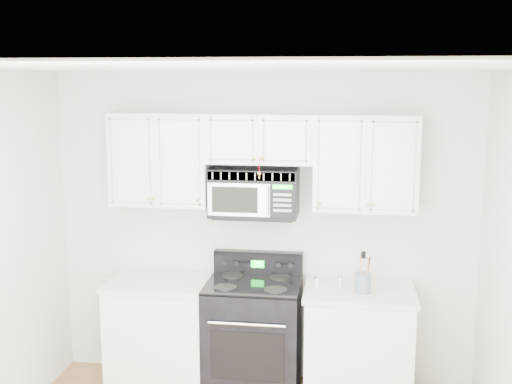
# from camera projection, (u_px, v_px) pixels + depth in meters

# --- Properties ---
(room) EXTENTS (3.51, 3.51, 2.61)m
(room) POSITION_uv_depth(u_px,v_px,m) (223.00, 300.00, 3.65)
(room) COLOR olive
(room) RESTS_ON ground
(base_cabinet_left) EXTENTS (0.86, 0.65, 0.92)m
(base_cabinet_left) POSITION_uv_depth(u_px,v_px,m) (163.00, 337.00, 5.32)
(base_cabinet_left) COLOR silver
(base_cabinet_left) RESTS_ON ground
(base_cabinet_right) EXTENTS (0.86, 0.65, 0.92)m
(base_cabinet_right) POSITION_uv_depth(u_px,v_px,m) (358.00, 348.00, 5.10)
(base_cabinet_right) COLOR silver
(base_cabinet_right) RESTS_ON ground
(range) EXTENTS (0.75, 0.68, 1.12)m
(range) POSITION_uv_depth(u_px,v_px,m) (254.00, 336.00, 5.20)
(range) COLOR black
(range) RESTS_ON ground
(upper_cabinets) EXTENTS (2.44, 0.37, 0.75)m
(upper_cabinets) POSITION_uv_depth(u_px,v_px,m) (261.00, 156.00, 5.09)
(upper_cabinets) COLOR silver
(upper_cabinets) RESTS_ON ground
(microwave) EXTENTS (0.70, 0.40, 0.39)m
(microwave) POSITION_uv_depth(u_px,v_px,m) (254.00, 192.00, 5.13)
(microwave) COLOR black
(microwave) RESTS_ON ground
(utensil_crock) EXTENTS (0.12, 0.12, 0.33)m
(utensil_crock) POSITION_uv_depth(u_px,v_px,m) (363.00, 282.00, 4.91)
(utensil_crock) COLOR slate
(utensil_crock) RESTS_ON base_cabinet_right
(shaker_salt) EXTENTS (0.04, 0.04, 0.09)m
(shaker_salt) POSITION_uv_depth(u_px,v_px,m) (317.00, 282.00, 5.04)
(shaker_salt) COLOR silver
(shaker_salt) RESTS_ON base_cabinet_right
(shaker_pepper) EXTENTS (0.04, 0.04, 0.10)m
(shaker_pepper) POSITION_uv_depth(u_px,v_px,m) (340.00, 281.00, 5.05)
(shaker_pepper) COLOR silver
(shaker_pepper) RESTS_ON base_cabinet_right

